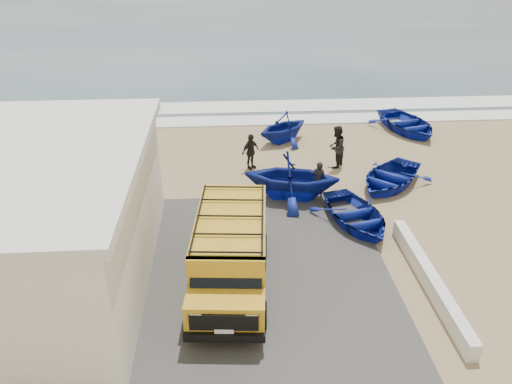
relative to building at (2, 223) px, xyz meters
name	(u,v)px	position (x,y,z in m)	size (l,w,h in m)	color
ground	(258,238)	(7.50, 2.00, -2.16)	(160.00, 160.00, 0.00)	#9D845B
slab	(198,275)	(5.50, 0.00, -2.14)	(12.00, 10.00, 0.05)	#43403D
ocean	(229,9)	(7.50, 58.00, -2.16)	(180.00, 88.00, 0.01)	#385166
surf_line	(243,121)	(7.50, 14.00, -2.13)	(180.00, 1.60, 0.06)	white
surf_wash	(241,107)	(7.50, 16.50, -2.14)	(180.00, 2.20, 0.04)	white
building	(2,223)	(0.00, 0.00, 0.00)	(8.40, 9.40, 4.30)	white
parapet	(430,280)	(12.50, -1.00, -1.89)	(0.35, 6.00, 0.55)	silver
van	(231,250)	(6.53, -0.43, -0.94)	(2.51, 5.46, 2.27)	gold
boat_near_left	(356,215)	(11.15, 2.73, -1.78)	(2.63, 3.69, 0.76)	#132595
boat_near_right	(390,177)	(13.31, 5.69, -1.76)	(2.77, 3.87, 0.80)	#132595
boat_mid_left	(292,176)	(9.04, 4.87, -1.18)	(3.24, 3.75, 1.98)	#132595
boat_far_left	(283,127)	(9.40, 10.89, -1.37)	(2.59, 3.00, 1.58)	#132595
boat_far_right	(407,123)	(16.15, 11.88, -1.72)	(3.05, 4.27, 0.88)	#132595
fisherman_front	(319,179)	(10.15, 4.93, -1.40)	(0.56, 0.37, 1.53)	black
fisherman_middle	(336,147)	(11.42, 7.70, -1.19)	(0.95, 0.74, 1.95)	black
fisherman_back	(251,152)	(7.58, 7.80, -1.35)	(0.96, 0.40, 1.63)	black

